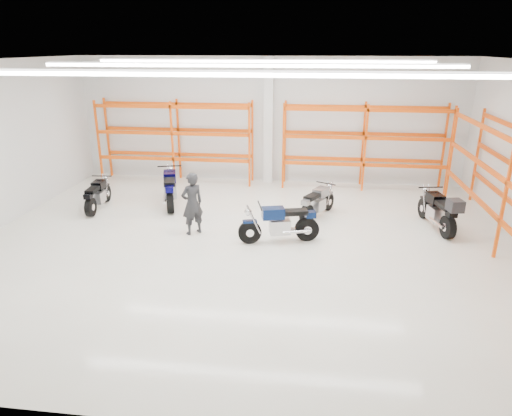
# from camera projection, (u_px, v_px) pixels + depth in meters

# --- Properties ---
(ground) EXTENTS (14.00, 14.00, 0.00)m
(ground) POSITION_uv_depth(u_px,v_px,m) (245.00, 244.00, 11.76)
(ground) COLOR beige
(ground) RESTS_ON ground
(room_shell) EXTENTS (14.02, 12.02, 4.51)m
(room_shell) POSITION_uv_depth(u_px,v_px,m) (244.00, 116.00, 10.68)
(room_shell) COLOR silver
(room_shell) RESTS_ON ground
(motorcycle_main) EXTENTS (2.09, 0.82, 1.04)m
(motorcycle_main) POSITION_uv_depth(u_px,v_px,m) (283.00, 224.00, 11.77)
(motorcycle_main) COLOR black
(motorcycle_main) RESTS_ON ground
(motorcycle_back_a) EXTENTS (0.64, 1.94, 0.95)m
(motorcycle_back_a) POSITION_uv_depth(u_px,v_px,m) (97.00, 196.00, 14.11)
(motorcycle_back_a) COLOR black
(motorcycle_back_a) RESTS_ON ground
(motorcycle_back_b) EXTENTS (0.96, 2.28, 1.15)m
(motorcycle_back_b) POSITION_uv_depth(u_px,v_px,m) (170.00, 189.00, 14.45)
(motorcycle_back_b) COLOR black
(motorcycle_back_b) RESTS_ON ground
(motorcycle_back_c) EXTENTS (1.03, 1.75, 0.94)m
(motorcycle_back_c) POSITION_uv_depth(u_px,v_px,m) (317.00, 203.00, 13.46)
(motorcycle_back_c) COLOR black
(motorcycle_back_c) RESTS_ON ground
(motorcycle_back_d) EXTENTS (0.84, 2.22, 1.14)m
(motorcycle_back_d) POSITION_uv_depth(u_px,v_px,m) (439.00, 212.00, 12.47)
(motorcycle_back_d) COLOR black
(motorcycle_back_d) RESTS_ON ground
(standing_man) EXTENTS (0.74, 0.72, 1.71)m
(standing_man) POSITION_uv_depth(u_px,v_px,m) (192.00, 204.00, 12.16)
(standing_man) COLOR black
(standing_man) RESTS_ON ground
(structural_column) EXTENTS (0.32, 0.32, 4.50)m
(structural_column) POSITION_uv_depth(u_px,v_px,m) (269.00, 121.00, 16.44)
(structural_column) COLOR white
(structural_column) RESTS_ON ground
(pallet_racking_back_left) EXTENTS (5.67, 0.87, 3.00)m
(pallet_racking_back_left) POSITION_uv_depth(u_px,v_px,m) (175.00, 134.00, 16.68)
(pallet_racking_back_left) COLOR #E73D00
(pallet_racking_back_left) RESTS_ON ground
(pallet_racking_back_right) EXTENTS (5.67, 0.87, 3.00)m
(pallet_racking_back_right) POSITION_uv_depth(u_px,v_px,m) (364.00, 138.00, 15.88)
(pallet_racking_back_right) COLOR #E73D00
(pallet_racking_back_right) RESTS_ON ground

